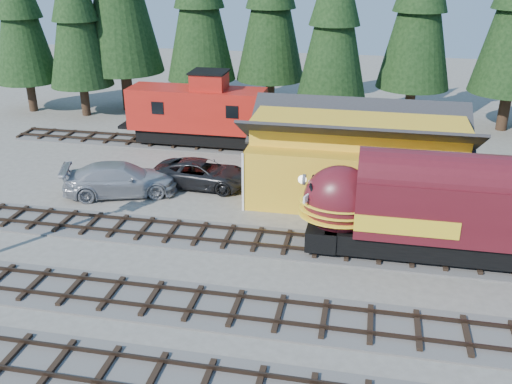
% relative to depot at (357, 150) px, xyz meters
% --- Properties ---
extents(ground, '(120.00, 120.00, 0.00)m').
position_rel_depot_xyz_m(ground, '(0.00, -10.50, -2.96)').
color(ground, '#6B665B').
rests_on(ground, ground).
extents(track_spur, '(32.00, 3.20, 0.33)m').
position_rel_depot_xyz_m(track_spur, '(-10.00, 7.50, -2.90)').
color(track_spur, '#4C4947').
rests_on(track_spur, ground).
extents(depot, '(12.80, 7.00, 5.30)m').
position_rel_depot_xyz_m(depot, '(0.00, 0.00, 0.00)').
color(depot, gold).
rests_on(depot, ground).
extents(conifer_backdrop, '(79.70, 23.76, 16.68)m').
position_rel_depot_xyz_m(conifer_backdrop, '(6.61, 13.58, 6.81)').
color(conifer_backdrop, black).
rests_on(conifer_backdrop, ground).
extents(locomotive, '(14.72, 2.92, 4.00)m').
position_rel_depot_xyz_m(locomotive, '(4.68, -6.50, -0.60)').
color(locomotive, black).
rests_on(locomotive, ground).
extents(caboose, '(9.93, 2.88, 5.16)m').
position_rel_depot_xyz_m(caboose, '(-11.72, 7.50, -0.40)').
color(caboose, black).
rests_on(caboose, ground).
extents(pickup_truck_a, '(6.09, 2.98, 1.66)m').
position_rel_depot_xyz_m(pickup_truck_a, '(-9.26, -0.06, -2.13)').
color(pickup_truck_a, black).
rests_on(pickup_truck_a, ground).
extents(pickup_truck_b, '(7.15, 4.77, 1.92)m').
position_rel_depot_xyz_m(pickup_truck_b, '(-13.65, -2.21, -2.00)').
color(pickup_truck_b, '#9D9FA4').
rests_on(pickup_truck_b, ground).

